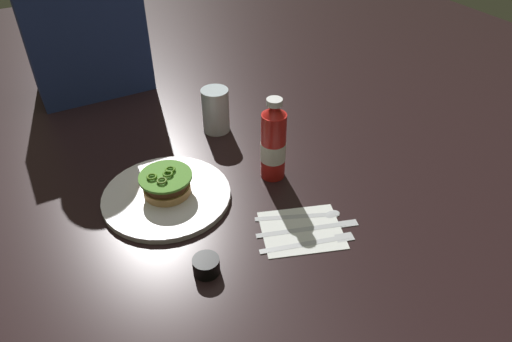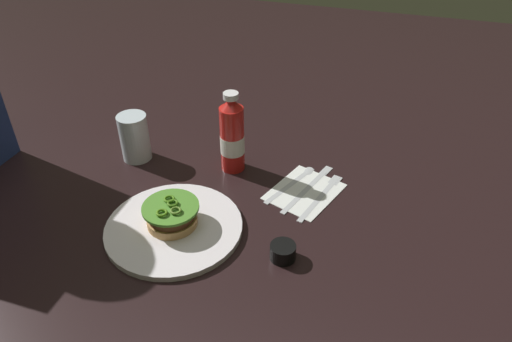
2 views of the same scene
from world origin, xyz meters
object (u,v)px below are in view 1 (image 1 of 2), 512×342
Objects in this scene: burger_sandwich at (166,184)px; diner_person at (79,12)px; dinner_plate at (167,196)px; fork_utensil at (316,241)px; napkin at (302,230)px; butter_knife at (314,227)px; ketchup_bottle at (273,143)px; condiment_cup at (206,266)px; spoon_utensil at (311,215)px; water_glass at (216,110)px.

burger_sandwich is 0.62m from diner_person.
fork_utensil is at bearing -52.07° from dinner_plate.
fork_utensil is (0.01, -0.04, 0.00)m from napkin.
butter_knife is 0.39× the size of diner_person.
butter_knife is at bearing -73.96° from diner_person.
condiment_cup is (-0.25, -0.19, -0.07)m from ketchup_bottle.
butter_knife is (0.23, -0.23, -0.00)m from dinner_plate.
spoon_utensil is (-0.00, -0.16, -0.08)m from ketchup_bottle.
diner_person reaches higher than spoon_utensil.
burger_sandwich is 0.24m from condiment_cup.
butter_knife is at bearing 59.53° from fork_utensil.
napkin is 0.88m from diner_person.
napkin is 0.95× the size of spoon_utensil.
dinner_plate is 5.60× the size of condiment_cup.
ketchup_bottle is (0.25, -0.04, 0.08)m from dinner_plate.
spoon_utensil is at bearing 63.56° from fork_utensil.
condiment_cup is (-0.01, -0.24, -0.02)m from burger_sandwich.
diner_person is at bearing 106.04° from butter_knife.
dinner_plate is 0.33m from butter_knife.
water_glass is 0.44m from butter_knife.
dinner_plate is 1.74× the size of napkin.
water_glass is 0.43m from napkin.
diner_person is (-0.22, 0.86, 0.23)m from fork_utensil.
dinner_plate is at bearing 140.55° from spoon_utensil.
napkin is at bearing -49.09° from burger_sandwich.
ketchup_bottle is 0.70m from diner_person.
condiment_cup is 0.09× the size of diner_person.
ketchup_bottle reaches higher than butter_knife.
condiment_cup is at bearing -142.84° from ketchup_bottle.
burger_sandwich is 0.57× the size of ketchup_bottle.
dinner_plate is 1.40× the size of ketchup_bottle.
butter_knife is at bearing -94.67° from ketchup_bottle.
ketchup_bottle is at bearing 89.27° from spoon_utensil.
napkin is 0.30× the size of diner_person.
dinner_plate is 2.44× the size of burger_sandwich.
burger_sandwich is 0.22× the size of diner_person.
napkin is at bearing -102.48° from ketchup_bottle.
water_glass reaches higher than spoon_utensil.
condiment_cup is 0.22m from fork_utensil.
fork_utensil is at bearing -82.96° from napkin.
ketchup_bottle is 0.25m from water_glass.
ketchup_bottle reaches higher than condiment_cup.
ketchup_bottle is at bearing 37.16° from condiment_cup.
napkin is at bearing 97.04° from fork_utensil.
condiment_cup reaches higher than napkin.
dinner_plate is at bearing 127.93° from fork_utensil.
fork_utensil is (-0.04, -0.23, -0.08)m from ketchup_bottle.
condiment_cup is 0.21m from napkin.
burger_sandwich is at bearing 169.67° from ketchup_bottle.
fork_utensil is 1.11× the size of spoon_utensil.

